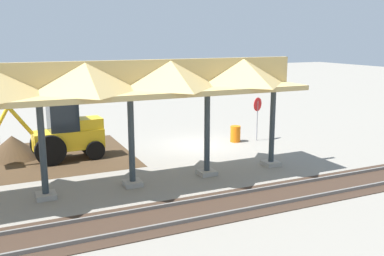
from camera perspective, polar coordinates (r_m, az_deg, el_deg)
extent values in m
plane|color=gray|center=(23.15, 1.12, -2.31)|extent=(120.00, 120.00, 0.00)
cube|color=#42301E|center=(21.97, -19.45, -3.79)|extent=(8.45, 7.00, 0.01)
cube|color=#9E998E|center=(19.86, 10.46, -4.66)|extent=(0.70, 0.70, 0.20)
cylinder|color=#2D383D|center=(19.44, 10.64, 0.15)|extent=(0.24, 0.24, 3.60)
cube|color=#9E998E|center=(18.25, 1.98, -5.96)|extent=(0.70, 0.70, 0.20)
cylinder|color=#2D383D|center=(17.80, 2.02, -0.75)|extent=(0.24, 0.24, 3.60)
cube|color=#9E998E|center=(17.11, -7.91, -7.31)|extent=(0.70, 0.70, 0.20)
cylinder|color=#2D383D|center=(16.63, -8.08, -1.77)|extent=(0.24, 0.24, 3.60)
cube|color=#9E998E|center=(16.55, -18.89, -8.54)|extent=(0.70, 0.70, 0.20)
cylinder|color=#2D383D|center=(16.06, -19.30, -2.84)|extent=(0.24, 0.24, 3.60)
cube|color=tan|center=(15.70, -19.78, 3.88)|extent=(20.75, 3.20, 0.20)
cube|color=tan|center=(15.63, -19.95, 6.24)|extent=(20.75, 0.20, 1.10)
pyramid|color=tan|center=(18.20, 6.72, 7.59)|extent=(2.93, 3.20, 1.10)
pyramid|color=tan|center=(16.75, -2.95, 7.28)|extent=(2.93, 3.20, 1.10)
pyramid|color=tan|center=(15.84, -14.04, 6.67)|extent=(2.93, 3.20, 1.10)
cube|color=slate|center=(17.11, 11.90, -7.55)|extent=(60.00, 0.08, 0.15)
cube|color=slate|center=(16.05, 14.96, -9.03)|extent=(60.00, 0.08, 0.15)
cube|color=#38281E|center=(16.59, 13.37, -8.47)|extent=(60.00, 2.58, 0.03)
cylinder|color=gray|center=(24.25, 8.68, 0.95)|extent=(0.06, 0.06, 2.26)
cylinder|color=red|center=(24.09, 8.75, 3.14)|extent=(0.71, 0.34, 0.76)
cube|color=yellow|center=(21.18, -16.16, -1.45)|extent=(3.27, 1.48, 0.90)
cube|color=#1E262D|center=(20.92, -16.88, 1.56)|extent=(1.36, 1.24, 1.40)
cube|color=yellow|center=(21.25, -13.57, 0.67)|extent=(1.21, 1.15, 0.50)
cylinder|color=black|center=(21.77, -18.98, -2.00)|extent=(1.41, 0.38, 1.40)
cylinder|color=black|center=(20.40, -18.34, -2.88)|extent=(1.41, 0.38, 1.40)
cylinder|color=black|center=(22.15, -13.68, -2.12)|extent=(0.92, 0.35, 0.90)
cylinder|color=black|center=(20.93, -12.79, -2.90)|extent=(0.92, 0.35, 0.90)
cylinder|color=yellow|center=(20.67, -21.92, 0.96)|extent=(1.07, 0.24, 1.41)
cylinder|color=yellow|center=(20.61, -24.25, 0.69)|extent=(0.92, 0.21, 1.42)
cone|color=#42301E|center=(22.61, -22.71, -3.62)|extent=(5.43, 5.43, 2.16)
cylinder|color=orange|center=(23.92, 5.80, -0.79)|extent=(0.56, 0.56, 0.90)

